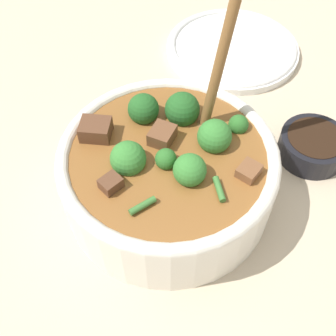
% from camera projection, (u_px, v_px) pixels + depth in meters
% --- Properties ---
extents(ground_plane, '(4.00, 4.00, 0.00)m').
position_uv_depth(ground_plane, '(168.00, 195.00, 0.54)').
color(ground_plane, '#C6B293').
extents(stew_bowl, '(0.26, 0.26, 0.27)m').
position_uv_depth(stew_bowl, '(168.00, 170.00, 0.50)').
color(stew_bowl, white).
rests_on(stew_bowl, ground_plane).
extents(condiment_bowl, '(0.09, 0.09, 0.04)m').
position_uv_depth(condiment_bowl, '(313.00, 145.00, 0.57)').
color(condiment_bowl, black).
rests_on(condiment_bowl, ground_plane).
extents(empty_plate, '(0.22, 0.22, 0.02)m').
position_uv_depth(empty_plate, '(232.00, 47.00, 0.71)').
color(empty_plate, white).
rests_on(empty_plate, ground_plane).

